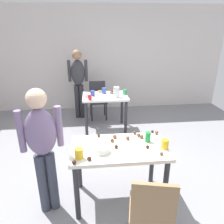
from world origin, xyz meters
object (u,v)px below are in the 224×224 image
(mixing_bowl, at_px, (102,149))
(pitcher_far, at_px, (116,92))
(chair_far_table, at_px, (98,98))
(person_girl_near, at_px, (42,143))
(dining_table_far, at_px, (105,102))
(dining_table_near, at_px, (119,155))
(chair_near_table, at_px, (152,210))
(person_adult_far, at_px, (78,78))
(soda_can, at_px, (148,137))

(mixing_bowl, xyz_separation_m, pitcher_far, (0.41, 2.01, 0.07))
(chair_far_table, bearing_deg, person_girl_near, -103.84)
(dining_table_far, bearing_deg, chair_far_table, 100.40)
(dining_table_near, distance_m, pitcher_far, 1.95)
(chair_near_table, bearing_deg, person_adult_far, 102.86)
(mixing_bowl, bearing_deg, chair_near_table, -56.20)
(chair_near_table, xyz_separation_m, soda_can, (0.15, 0.79, 0.31))
(person_girl_near, xyz_separation_m, mixing_bowl, (0.63, -0.01, -0.10))
(person_adult_far, xyz_separation_m, mixing_bowl, (0.38, -2.84, -0.18))
(dining_table_far, height_order, person_adult_far, person_adult_far)
(soda_can, xyz_separation_m, pitcher_far, (-0.16, 1.84, 0.04))
(dining_table_far, xyz_separation_m, chair_near_table, (0.22, -2.74, -0.12))
(person_girl_near, bearing_deg, dining_table_near, 5.53)
(chair_near_table, height_order, mixing_bowl, chair_near_table)
(dining_table_near, relative_size, dining_table_far, 1.21)
(dining_table_near, height_order, person_adult_far, person_adult_far)
(chair_far_table, relative_size, mixing_bowl, 4.96)
(person_girl_near, height_order, person_adult_far, person_adult_far)
(chair_near_table, distance_m, pitcher_far, 2.65)
(chair_far_table, relative_size, pitcher_far, 4.23)
(dining_table_near, relative_size, person_girl_near, 0.75)
(person_girl_near, distance_m, pitcher_far, 2.26)
(person_adult_far, relative_size, soda_can, 13.13)
(chair_near_table, xyz_separation_m, person_girl_near, (-1.04, 0.62, 0.39))
(dining_table_far, relative_size, mixing_bowl, 5.22)
(chair_far_table, bearing_deg, dining_table_far, -79.60)
(dining_table_near, bearing_deg, person_girl_near, -174.47)
(mixing_bowl, bearing_deg, dining_table_near, 23.65)
(dining_table_far, bearing_deg, chair_near_table, -85.40)
(dining_table_far, bearing_deg, dining_table_near, -89.53)
(soda_can, bearing_deg, dining_table_far, 100.86)
(dining_table_near, xyz_separation_m, soda_can, (0.36, 0.09, 0.18))
(dining_table_far, xyz_separation_m, person_adult_far, (-0.57, 0.71, 0.35))
(person_adult_far, bearing_deg, pitcher_far, -46.43)
(chair_near_table, bearing_deg, person_girl_near, 149.22)
(dining_table_far, height_order, chair_near_table, chair_near_table)
(chair_near_table, relative_size, person_girl_near, 0.58)
(dining_table_near, xyz_separation_m, pitcher_far, (0.20, 1.92, 0.22))
(chair_near_table, xyz_separation_m, pitcher_far, (-0.00, 2.62, 0.36))
(chair_near_table, distance_m, person_girl_near, 1.27)
(person_girl_near, height_order, pitcher_far, person_girl_near)
(chair_near_table, relative_size, chair_far_table, 1.00)
(mixing_bowl, bearing_deg, dining_table_far, 84.97)
(mixing_bowl, xyz_separation_m, soda_can, (0.56, 0.18, 0.03))
(chair_near_table, xyz_separation_m, mixing_bowl, (-0.41, 0.61, 0.29))
(soda_can, height_order, pitcher_far, pitcher_far)
(chair_near_table, relative_size, mixing_bowl, 4.96)
(dining_table_far, height_order, pitcher_far, pitcher_far)
(person_girl_near, height_order, mixing_bowl, person_girl_near)
(pitcher_far, bearing_deg, soda_can, -85.13)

